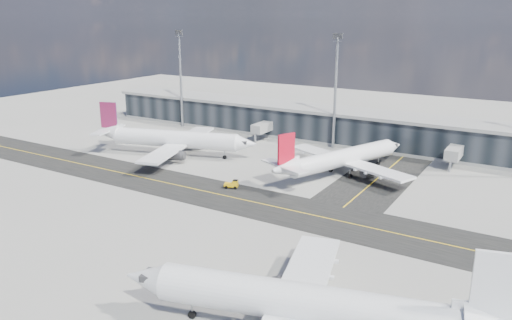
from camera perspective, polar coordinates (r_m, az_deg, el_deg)
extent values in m
plane|color=gray|center=(90.65, -3.13, -5.27)|extent=(300.00, 300.00, 0.00)
cube|color=black|center=(93.74, -1.74, -4.50)|extent=(180.00, 14.00, 0.02)
cube|color=black|center=(113.57, 14.61, -1.28)|extent=(14.00, 50.00, 0.02)
cube|color=yellow|center=(93.73, -1.74, -4.48)|extent=(180.00, 0.25, 0.01)
cube|color=yellow|center=(113.56, 14.61, -1.27)|extent=(0.25, 50.00, 0.01)
cube|color=black|center=(136.47, 9.99, 3.67)|extent=(150.00, 12.00, 8.00)
cube|color=gray|center=(135.59, 10.08, 5.48)|extent=(152.00, 13.00, 0.80)
cube|color=gray|center=(137.28, 9.92, 2.20)|extent=(150.00, 12.20, 0.80)
cube|color=gray|center=(138.00, 0.99, 3.84)|extent=(3.00, 10.00, 2.40)
cylinder|color=gray|center=(134.34, -0.09, 2.49)|extent=(0.60, 0.60, 2.40)
cube|color=gray|center=(121.46, 21.81, 0.92)|extent=(3.00, 10.00, 2.40)
cylinder|color=gray|center=(117.29, 21.26, -0.71)|extent=(0.60, 0.60, 2.40)
cylinder|color=gray|center=(154.06, -8.59, 8.94)|extent=(0.70, 0.70, 28.00)
cube|color=#2D2D30|center=(152.93, -8.82, 14.22)|extent=(2.50, 0.50, 1.40)
cylinder|color=gray|center=(128.24, 9.05, 7.46)|extent=(0.70, 0.70, 28.00)
cube|color=#2D2D30|center=(126.88, 9.34, 13.80)|extent=(2.50, 0.50, 1.40)
cylinder|color=white|center=(122.92, -9.19, 2.40)|extent=(31.21, 12.92, 4.18)
cone|color=white|center=(117.00, -1.20, 1.90)|extent=(6.19, 5.49, 4.18)
cone|color=white|center=(131.13, -16.54, 3.08)|extent=(7.19, 5.79, 4.18)
cube|color=white|center=(122.76, -8.72, 1.90)|extent=(15.11, 35.52, 0.52)
cylinder|color=#2D2D30|center=(128.25, -7.17, 2.05)|extent=(4.89, 3.55, 2.40)
cylinder|color=#2D2D30|center=(117.12, -9.43, 0.58)|extent=(4.89, 3.55, 2.40)
cube|color=silver|center=(128.04, -7.19, 2.41)|extent=(2.12, 0.99, 0.84)
cube|color=silver|center=(116.90, -9.45, 0.97)|extent=(2.12, 0.99, 0.84)
cube|color=#611948|center=(129.98, -16.50, 4.95)|extent=(4.34, 1.70, 6.47)
cube|color=white|center=(131.00, -16.57, 3.35)|extent=(6.37, 12.84, 0.37)
cube|color=#2D2D30|center=(117.03, -1.45, 2.11)|extent=(2.66, 2.80, 0.73)
cylinder|color=gray|center=(119.25, -3.61, 0.69)|extent=(0.31, 0.31, 2.09)
cylinder|color=black|center=(119.46, -3.60, 0.33)|extent=(1.00, 0.62, 0.94)
cylinder|color=black|center=(127.00, -8.99, 1.18)|extent=(1.25, 0.83, 1.15)
cylinder|color=black|center=(121.51, -10.16, 0.43)|extent=(1.25, 0.83, 1.15)
cylinder|color=white|center=(108.49, 10.02, 0.28)|extent=(14.34, 27.85, 3.81)
cone|color=white|center=(120.40, 15.36, 1.54)|extent=(5.33, 5.84, 3.81)
cone|color=white|center=(97.36, 3.23, -1.00)|extent=(5.69, 6.72, 3.81)
cube|color=white|center=(109.42, 10.34, -0.11)|extent=(31.73, 16.67, 0.48)
cylinder|color=#2D2D30|center=(114.17, 8.57, 0.11)|extent=(3.54, 4.53, 2.19)
cylinder|color=#2D2D30|center=(106.79, 12.88, -1.26)|extent=(3.54, 4.53, 2.19)
cube|color=silver|center=(113.96, 8.59, 0.48)|extent=(1.07, 1.90, 0.76)
cube|color=silver|center=(106.57, 12.90, -0.87)|extent=(1.07, 1.90, 0.76)
cube|color=#B70C22|center=(96.54, 3.48, 1.32)|extent=(1.91, 3.86, 5.90)
cube|color=white|center=(97.19, 3.23, -0.68)|extent=(11.57, 6.79, 0.33)
cube|color=#2D2D30|center=(119.94, 15.23, 1.68)|extent=(2.66, 2.55, 0.67)
cylinder|color=gray|center=(117.49, 13.82, -0.06)|extent=(0.30, 0.30, 1.90)
cylinder|color=black|center=(117.69, 13.79, -0.39)|extent=(0.63, 0.92, 0.86)
cylinder|color=black|center=(110.67, 8.53, -1.10)|extent=(0.84, 1.15, 1.05)
cylinder|color=black|center=(106.92, 10.68, -1.83)|extent=(0.84, 1.15, 1.05)
cylinder|color=silver|center=(54.53, 5.42, -15.96)|extent=(31.87, 12.29, 4.25)
cone|color=silver|center=(59.96, -12.22, -13.08)|extent=(6.22, 5.47, 4.25)
cube|color=silver|center=(55.27, 4.26, -16.75)|extent=(14.41, 36.25, 0.53)
cylinder|color=#2D2D30|center=(61.37, 4.54, -14.39)|extent=(4.94, 3.51, 2.44)
cube|color=silver|center=(60.94, 4.56, -13.70)|extent=(2.16, 0.96, 0.85)
cube|color=silver|center=(52.28, 25.89, -12.75)|extent=(4.43, 1.61, 6.58)
cube|color=#2D2D30|center=(59.52, -11.79, -12.81)|extent=(2.65, 2.80, 0.74)
cylinder|color=gray|center=(59.38, -7.34, -16.48)|extent=(0.31, 0.31, 2.12)
cylinder|color=black|center=(59.81, -7.31, -17.12)|extent=(1.02, 0.60, 0.96)
cylinder|color=black|center=(59.02, 7.01, -17.49)|extent=(1.27, 0.81, 1.17)
cube|color=yellow|center=(99.41, -2.84, -2.86)|extent=(3.00, 2.14, 0.64)
cube|color=yellow|center=(99.04, -2.39, -2.57)|extent=(1.35, 1.46, 0.82)
cube|color=black|center=(98.93, -2.39, -2.39)|extent=(1.25, 1.38, 0.23)
cylinder|color=black|center=(99.87, -2.25, -2.98)|extent=(0.68, 0.43, 0.64)
cylinder|color=black|center=(98.79, -2.41, -3.20)|extent=(0.68, 0.43, 0.64)
cylinder|color=black|center=(100.29, -3.27, -2.91)|extent=(0.68, 0.43, 0.64)
cylinder|color=black|center=(99.21, -3.43, -3.13)|extent=(0.68, 0.43, 0.64)
imported|color=white|center=(118.22, 9.51, 0.06)|extent=(4.23, 5.27, 1.33)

